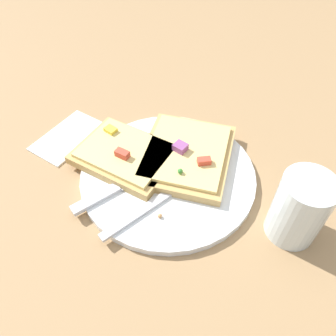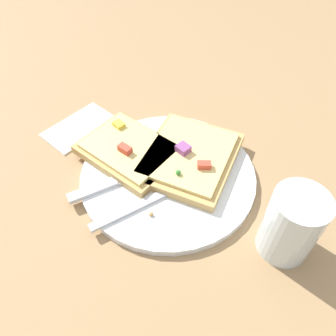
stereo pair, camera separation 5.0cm
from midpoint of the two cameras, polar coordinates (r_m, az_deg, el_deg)
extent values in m
plane|color=#9E7A51|center=(0.52, -2.77, -1.78)|extent=(4.00, 4.00, 0.00)
cylinder|color=white|center=(0.51, -2.79, -1.35)|extent=(0.27, 0.27, 0.01)
cube|color=silver|center=(0.46, -7.48, -7.51)|extent=(0.14, 0.05, 0.01)
cube|color=silver|center=(0.50, 1.68, -1.65)|extent=(0.06, 0.04, 0.01)
cube|color=silver|center=(0.51, 6.03, -0.05)|extent=(0.03, 0.01, 0.00)
cube|color=silver|center=(0.51, 5.48, 0.42)|extent=(0.03, 0.01, 0.00)
cube|color=silver|center=(0.52, 4.93, 0.87)|extent=(0.03, 0.01, 0.00)
cube|color=silver|center=(0.52, 4.39, 1.32)|extent=(0.03, 0.01, 0.00)
cube|color=silver|center=(0.49, -15.35, -5.36)|extent=(0.08, 0.04, 0.01)
cube|color=silver|center=(0.51, -5.53, -0.21)|extent=(0.12, 0.06, 0.00)
cube|color=tan|center=(0.52, 0.41, 2.11)|extent=(0.20, 0.18, 0.01)
cube|color=#E5CC7A|center=(0.51, 0.42, 2.88)|extent=(0.17, 0.16, 0.01)
cube|color=#934C8E|center=(0.51, -0.95, 3.65)|extent=(0.02, 0.02, 0.01)
sphere|color=#388433|center=(0.48, -0.85, -0.72)|extent=(0.01, 0.01, 0.01)
cube|color=#D14733|center=(0.49, 3.42, 1.07)|extent=(0.02, 0.02, 0.01)
cube|color=tan|center=(0.53, -10.07, 2.05)|extent=(0.12, 0.16, 0.01)
cube|color=#E5CC7A|center=(0.52, -10.22, 2.80)|extent=(0.11, 0.14, 0.01)
cube|color=#D14733|center=(0.51, -10.78, 2.31)|extent=(0.01, 0.02, 0.01)
cube|color=yellow|center=(0.55, -12.54, 6.40)|extent=(0.02, 0.02, 0.01)
sphere|color=tan|center=(0.53, -1.37, 2.84)|extent=(0.01, 0.01, 0.01)
sphere|color=tan|center=(0.46, -4.60, -8.49)|extent=(0.01, 0.01, 0.01)
sphere|color=tan|center=(0.55, -2.38, 4.78)|extent=(0.01, 0.01, 0.01)
sphere|color=gold|center=(0.50, -4.15, -0.99)|extent=(0.01, 0.01, 0.01)
sphere|color=tan|center=(0.51, -1.86, -0.44)|extent=(0.01, 0.01, 0.01)
cylinder|color=silver|center=(0.44, 18.95, -6.90)|extent=(0.07, 0.07, 0.10)
cube|color=white|center=(0.61, -19.29, 5.15)|extent=(0.12, 0.07, 0.01)
camera|label=1|loc=(0.02, -92.87, -3.23)|focal=35.00mm
camera|label=2|loc=(0.02, 87.13, 3.23)|focal=35.00mm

